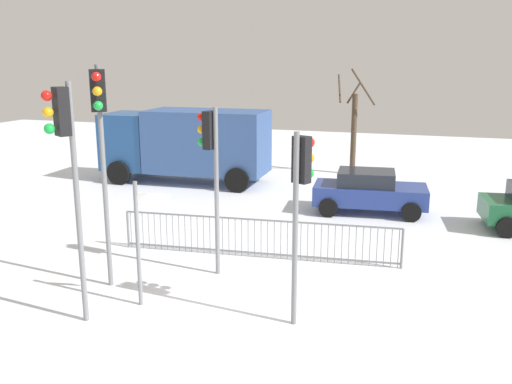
{
  "coord_description": "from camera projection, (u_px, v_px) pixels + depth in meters",
  "views": [
    {
      "loc": [
        4.27,
        -10.05,
        5.22
      ],
      "look_at": [
        0.06,
        3.03,
        1.91
      ],
      "focal_mm": 39.11,
      "sensor_mm": 36.0,
      "label": 1
    }
  ],
  "objects": [
    {
      "name": "ground_plane",
      "position": [
        209.0,
        311.0,
        11.79
      ],
      "size": [
        60.0,
        60.0,
        0.0
      ],
      "primitive_type": "plane",
      "color": "white"
    },
    {
      "name": "delivery_truck",
      "position": [
        187.0,
        142.0,
        23.65
      ],
      "size": [
        7.13,
        2.92,
        3.1
      ],
      "rotation": [
        0.0,
        0.0,
        3.18
      ],
      "color": "#33518C",
      "rests_on": "ground"
    },
    {
      "name": "direction_sign_post",
      "position": [
        141.0,
        237.0,
        11.74
      ],
      "size": [
        0.78,
        0.19,
        2.74
      ],
      "rotation": [
        0.0,
        0.0,
        0.18
      ],
      "color": "slate",
      "rests_on": "ground"
    },
    {
      "name": "car_blue_far",
      "position": [
        369.0,
        191.0,
        19.15
      ],
      "size": [
        3.95,
        2.25,
        1.47
      ],
      "rotation": [
        0.0,
        0.0,
        0.1
      ],
      "color": "navy",
      "rests_on": "ground"
    },
    {
      "name": "pedestrian_guard_railing",
      "position": [
        258.0,
        238.0,
        14.85
      ],
      "size": [
        7.51,
        0.74,
        1.07
      ],
      "rotation": [
        0.0,
        0.0,
        0.09
      ],
      "color": "slate",
      "rests_on": "ground"
    },
    {
      "name": "traffic_light_rear_left",
      "position": [
        66.0,
        151.0,
        10.48
      ],
      "size": [
        0.43,
        0.5,
        4.8
      ],
      "rotation": [
        0.0,
        0.0,
        2.56
      ],
      "color": "slate",
      "rests_on": "ground"
    },
    {
      "name": "traffic_light_rear_right",
      "position": [
        101.0,
        129.0,
        12.16
      ],
      "size": [
        0.42,
        0.51,
        5.09
      ],
      "rotation": [
        0.0,
        0.0,
        3.67
      ],
      "color": "slate",
      "rests_on": "ground"
    },
    {
      "name": "traffic_light_foreground_right",
      "position": [
        301.0,
        185.0,
        10.69
      ],
      "size": [
        0.39,
        0.54,
        3.89
      ],
      "rotation": [
        0.0,
        0.0,
        5.88
      ],
      "color": "slate",
      "rests_on": "ground"
    },
    {
      "name": "traffic_light_foreground_left",
      "position": [
        211.0,
        153.0,
        13.23
      ],
      "size": [
        0.56,
        0.36,
        4.11
      ],
      "rotation": [
        0.0,
        0.0,
        1.32
      ],
      "color": "slate",
      "rests_on": "ground"
    },
    {
      "name": "bare_tree_left",
      "position": [
        353.0,
        128.0,
        25.26
      ],
      "size": [
        1.83,
        1.49,
        4.79
      ],
      "color": "#473828",
      "rests_on": "ground"
    }
  ]
}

